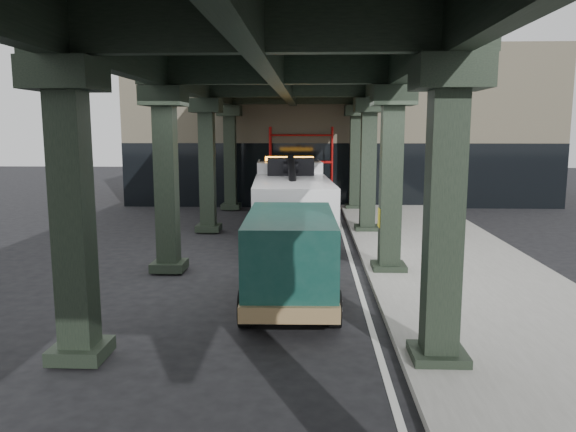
# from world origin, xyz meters

# --- Properties ---
(ground) EXTENTS (90.00, 90.00, 0.00)m
(ground) POSITION_xyz_m (0.00, 0.00, 0.00)
(ground) COLOR black
(ground) RESTS_ON ground
(sidewalk) EXTENTS (5.00, 40.00, 0.15)m
(sidewalk) POSITION_xyz_m (4.50, 2.00, 0.07)
(sidewalk) COLOR gray
(sidewalk) RESTS_ON ground
(lane_stripe) EXTENTS (0.12, 38.00, 0.01)m
(lane_stripe) POSITION_xyz_m (1.70, 2.00, 0.01)
(lane_stripe) COLOR silver
(lane_stripe) RESTS_ON ground
(viaduct) EXTENTS (7.40, 32.00, 6.40)m
(viaduct) POSITION_xyz_m (-0.40, 2.00, 5.46)
(viaduct) COLOR black
(viaduct) RESTS_ON ground
(building) EXTENTS (22.00, 10.00, 8.00)m
(building) POSITION_xyz_m (2.00, 20.00, 4.00)
(building) COLOR #C6B793
(building) RESTS_ON ground
(scaffolding) EXTENTS (3.08, 0.88, 4.00)m
(scaffolding) POSITION_xyz_m (0.00, 14.64, 2.11)
(scaffolding) COLOR #B10F0E
(scaffolding) RESTS_ON ground
(tow_truck) EXTENTS (3.16, 9.19, 2.97)m
(tow_truck) POSITION_xyz_m (-0.25, 7.56, 1.45)
(tow_truck) COLOR black
(tow_truck) RESTS_ON ground
(towed_van) EXTENTS (2.17, 5.15, 2.07)m
(towed_van) POSITION_xyz_m (0.04, -0.57, 1.11)
(towed_van) COLOR #113E36
(towed_van) RESTS_ON ground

